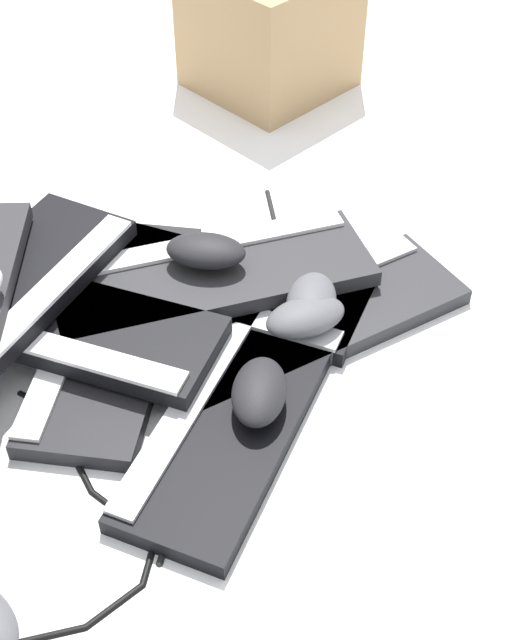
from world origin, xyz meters
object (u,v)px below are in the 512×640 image
at_px(keyboard_5, 54,322).
at_px(mouse_0, 310,299).
at_px(keyboard_2, 310,321).
at_px(mouse_3, 259,392).
at_px(keyboard_1, 239,405).
at_px(keyboard_3, 210,286).
at_px(mouse_5, 305,317).
at_px(keyboard_4, 213,275).
at_px(cardboard_box, 270,27).
at_px(mouse_2, 206,251).
at_px(keyboard_0, 114,330).

relative_size(keyboard_5, mouse_0, 4.09).
height_order(keyboard_2, mouse_3, mouse_3).
distance_m(keyboard_1, keyboard_5, 0.27).
distance_m(keyboard_1, mouse_3, 0.04).
relative_size(keyboard_3, mouse_5, 4.05).
distance_m(keyboard_3, mouse_5, 0.17).
bearing_deg(keyboard_4, cardboard_box, -111.13).
relative_size(keyboard_1, mouse_5, 4.04).
relative_size(mouse_0, mouse_2, 1.00).
bearing_deg(mouse_2, keyboard_2, 162.51).
bearing_deg(mouse_5, cardboard_box, 68.79).
height_order(keyboard_5, mouse_0, mouse_0).
relative_size(keyboard_4, keyboard_5, 1.00).
bearing_deg(keyboard_3, mouse_2, 27.23).
bearing_deg(keyboard_2, keyboard_4, -37.72).
relative_size(keyboard_1, keyboard_4, 0.99).
xyz_separation_m(keyboard_1, mouse_3, (-0.02, 0.01, 0.04)).
xyz_separation_m(keyboard_2, cardboard_box, (-0.11, -0.67, 0.10)).
distance_m(keyboard_3, keyboard_4, 0.03).
bearing_deg(keyboard_0, keyboard_4, -162.28).
height_order(keyboard_0, mouse_3, mouse_3).
relative_size(keyboard_1, keyboard_5, 0.99).
relative_size(keyboard_4, mouse_0, 4.10).
bearing_deg(mouse_5, keyboard_1, -149.64).
height_order(keyboard_1, mouse_2, mouse_2).
bearing_deg(cardboard_box, keyboard_0, 59.45).
xyz_separation_m(keyboard_0, mouse_5, (-0.25, 0.07, 0.04)).
xyz_separation_m(keyboard_3, keyboard_4, (-0.00, 0.01, 0.03)).
height_order(keyboard_2, keyboard_3, same).
bearing_deg(keyboard_4, keyboard_0, 17.72).
bearing_deg(keyboard_5, keyboard_0, 178.60).
height_order(keyboard_3, mouse_5, mouse_5).
height_order(keyboard_0, mouse_0, mouse_0).
bearing_deg(keyboard_1, keyboard_5, -39.02).
xyz_separation_m(keyboard_2, keyboard_4, (0.12, -0.09, 0.03)).
bearing_deg(mouse_5, keyboard_5, 156.02).
height_order(keyboard_1, mouse_3, mouse_3).
bearing_deg(cardboard_box, keyboard_4, 68.87).
distance_m(keyboard_1, keyboard_3, 0.23).
relative_size(keyboard_4, cardboard_box, 1.81).
distance_m(mouse_3, mouse_5, 0.14).
bearing_deg(mouse_3, keyboard_5, -108.32).
bearing_deg(mouse_2, keyboard_5, 36.33).
xyz_separation_m(keyboard_0, mouse_2, (-0.14, -0.06, 0.07)).
bearing_deg(keyboard_4, mouse_0, 144.28).
bearing_deg(keyboard_3, keyboard_0, 22.43).
bearing_deg(keyboard_0, mouse_5, 163.93).
xyz_separation_m(keyboard_0, mouse_3, (-0.16, 0.18, 0.04)).
height_order(mouse_0, mouse_5, same).
bearing_deg(mouse_2, keyboard_3, -130.81).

